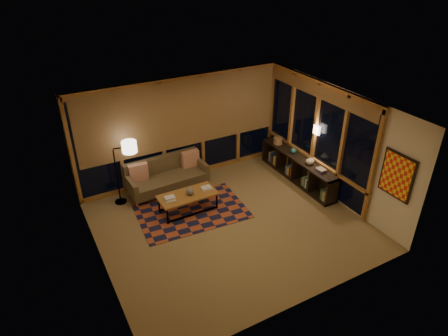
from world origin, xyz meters
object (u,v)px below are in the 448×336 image
floor_lamp (117,174)px  bookshelf (297,168)px  sofa (167,176)px  coffee_table (188,203)px

floor_lamp → bookshelf: 4.54m
floor_lamp → bookshelf: bearing=-3.4°
floor_lamp → bookshelf: size_ratio=0.58×
sofa → bookshelf: sofa is taller
sofa → floor_lamp: size_ratio=1.26×
sofa → bookshelf: bearing=-22.7°
coffee_table → floor_lamp: (-1.28, 1.11, 0.56)m
coffee_table → sofa: bearing=93.8°
sofa → coffee_table: size_ratio=1.47×
coffee_table → bookshelf: size_ratio=0.50×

